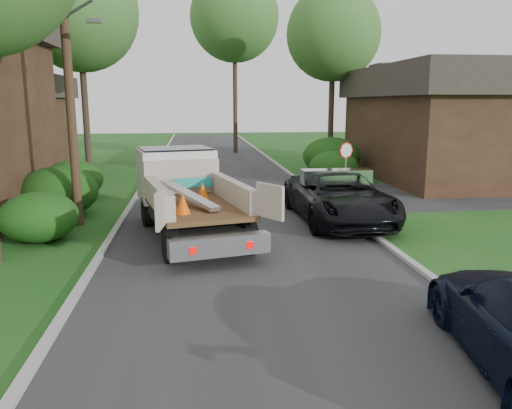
{
  "coord_description": "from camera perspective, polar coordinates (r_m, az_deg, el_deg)",
  "views": [
    {
      "loc": [
        -1.45,
        -12.43,
        4.14
      ],
      "look_at": [
        0.31,
        1.94,
        1.2
      ],
      "focal_mm": 35.0,
      "sensor_mm": 36.0,
      "label": 1
    }
  ],
  "objects": [
    {
      "name": "stop_sign",
      "position": [
        22.56,
        10.23,
        5.29
      ],
      "size": [
        0.71,
        0.32,
        2.48
      ],
      "color": "slate",
      "rests_on": "ground"
    },
    {
      "name": "hedge_left_b",
      "position": [
        19.86,
        -21.63,
        1.38
      ],
      "size": [
        2.86,
        2.86,
        1.87
      ],
      "primitive_type": "ellipsoid",
      "color": "#1A420F",
      "rests_on": "ground"
    },
    {
      "name": "black_pickup",
      "position": [
        17.97,
        9.45,
        0.88
      ],
      "size": [
        3.06,
        6.42,
        1.77
      ],
      "primitive_type": "imported",
      "rotation": [
        0.0,
        0.0,
        0.02
      ],
      "color": "black",
      "rests_on": "ground"
    },
    {
      "name": "hedge_left_c",
      "position": [
        23.3,
        -20.22,
        2.66
      ],
      "size": [
        2.6,
        2.6,
        1.7
      ],
      "primitive_type": "ellipsoid",
      "color": "#1A420F",
      "rests_on": "ground"
    },
    {
      "name": "flatbed_truck",
      "position": [
        16.55,
        -8.27,
        1.94
      ],
      "size": [
        4.34,
        7.39,
        2.63
      ],
      "rotation": [
        0.0,
        0.0,
        0.22
      ],
      "color": "black",
      "rests_on": "ground"
    },
    {
      "name": "house_left_far",
      "position": [
        36.5,
        -26.59,
        8.58
      ],
      "size": [
        7.56,
        7.56,
        6.0
      ],
      "color": "#332015",
      "rests_on": "ground"
    },
    {
      "name": "utility_pole",
      "position": [
        17.9,
        -20.64,
        14.08
      ],
      "size": [
        2.42,
        1.25,
        10.0
      ],
      "color": "#382619",
      "rests_on": "ground"
    },
    {
      "name": "road",
      "position": [
        22.86,
        -3.24,
        1.04
      ],
      "size": [
        8.0,
        90.0,
        0.02
      ],
      "primitive_type": "cube",
      "color": "#28282B",
      "rests_on": "ground"
    },
    {
      "name": "hedge_right_a",
      "position": [
        26.65,
        8.87,
        4.26
      ],
      "size": [
        2.6,
        2.6,
        1.7
      ],
      "primitive_type": "ellipsoid",
      "color": "#1A420F",
      "rests_on": "ground"
    },
    {
      "name": "tree_left_far",
      "position": [
        30.43,
        -19.59,
        20.01
      ],
      "size": [
        6.4,
        6.4,
        12.2
      ],
      "color": "#2D2119",
      "rests_on": "ground"
    },
    {
      "name": "hedge_left_a",
      "position": [
        16.5,
        -23.57,
        -1.3
      ],
      "size": [
        2.34,
        2.34,
        1.53
      ],
      "primitive_type": "ellipsoid",
      "color": "#1A420F",
      "rests_on": "ground"
    },
    {
      "name": "ground",
      "position": [
        13.18,
        -0.33,
        -6.83
      ],
      "size": [
        120.0,
        120.0,
        0.0
      ],
      "primitive_type": "plane",
      "color": "#194F16",
      "rests_on": "ground"
    },
    {
      "name": "side_street",
      "position": [
        25.64,
        24.77,
        1.14
      ],
      "size": [
        16.0,
        7.0,
        0.02
      ],
      "primitive_type": "cube",
      "color": "#28282B",
      "rests_on": "ground"
    },
    {
      "name": "curb_left",
      "position": [
        22.95,
        -13.51,
        0.93
      ],
      "size": [
        0.2,
        90.0,
        0.12
      ],
      "primitive_type": "cube",
      "color": "#9E9E99",
      "rests_on": "ground"
    },
    {
      "name": "tree_center_far",
      "position": [
        43.12,
        -2.47,
        20.61
      ],
      "size": [
        7.2,
        7.2,
        14.6
      ],
      "color": "#2D2119",
      "rests_on": "ground"
    },
    {
      "name": "curb_right",
      "position": [
        23.47,
        6.8,
        1.39
      ],
      "size": [
        0.2,
        90.0,
        0.12
      ],
      "primitive_type": "cube",
      "color": "#9E9E99",
      "rests_on": "ground"
    },
    {
      "name": "house_right",
      "position": [
        30.14,
        21.93,
        8.8
      ],
      "size": [
        9.72,
        12.96,
        6.2
      ],
      "rotation": [
        0.0,
        0.0,
        1.57
      ],
      "color": "#332015",
      "rests_on": "ground"
    },
    {
      "name": "hedge_right_b",
      "position": [
        29.68,
        8.62,
        5.49
      ],
      "size": [
        3.38,
        3.38,
        2.21
      ],
      "primitive_type": "ellipsoid",
      "color": "#1A420F",
      "rests_on": "ground"
    },
    {
      "name": "tree_right_far",
      "position": [
        33.92,
        8.84,
        18.71
      ],
      "size": [
        6.0,
        6.0,
        11.5
      ],
      "color": "#2D2119",
      "rests_on": "ground"
    }
  ]
}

